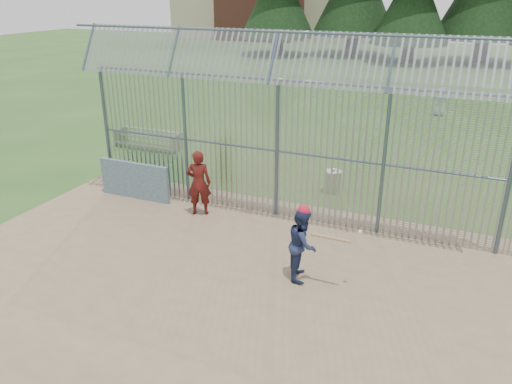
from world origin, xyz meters
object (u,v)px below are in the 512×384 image
at_px(batter, 303,244).
at_px(bleacher, 148,139).
at_px(onlooker, 199,183).
at_px(dugout_wall, 135,180).
at_px(trash_can, 333,181).

height_order(batter, bleacher, batter).
relative_size(onlooker, bleacher, 0.65).
height_order(dugout_wall, onlooker, onlooker).
relative_size(dugout_wall, bleacher, 0.83).
bearing_deg(trash_can, dugout_wall, -151.94).
bearing_deg(trash_can, bleacher, 168.29).
height_order(batter, onlooker, onlooker).
height_order(dugout_wall, bleacher, dugout_wall).
bearing_deg(bleacher, dugout_wall, -59.51).
bearing_deg(batter, onlooker, 47.32).
relative_size(dugout_wall, trash_can, 3.05).
distance_m(onlooker, bleacher, 7.33).
xyz_separation_m(batter, trash_can, (-0.73, 5.43, -0.50)).
distance_m(batter, bleacher, 11.71).
distance_m(dugout_wall, trash_can, 6.43).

